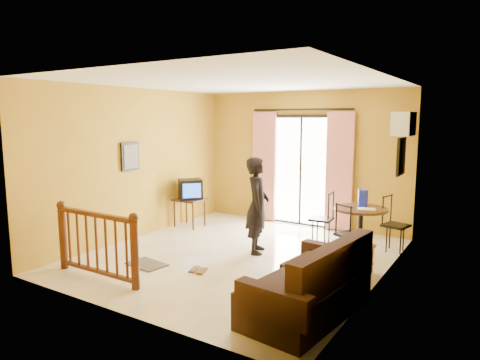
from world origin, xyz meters
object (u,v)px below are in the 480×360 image
Objects in this scene: dining_table at (361,217)px; standing_person at (257,205)px; television at (190,189)px; sofa at (311,288)px; coffee_table at (348,259)px.

standing_person is at bearing -145.01° from dining_table.
dining_table is 1.77m from standing_person.
dining_table is 0.55× the size of standing_person.
television is 4.49m from sofa.
coffee_table is at bearing -80.05° from dining_table.
standing_person reaches higher than television.
coffee_table is at bearing -127.00° from standing_person.
coffee_table is 0.60× the size of standing_person.
sofa is 1.19× the size of standing_person.
standing_person is (2.04, -0.76, 0.01)m from television.
dining_table is at bearing 101.89° from sofa.
sofa is (0.25, -2.71, -0.26)m from dining_table.
sofa reaches higher than coffee_table.
television is 0.38× the size of standing_person.
dining_table is 0.47× the size of sofa.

